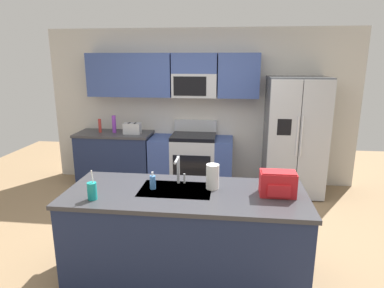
% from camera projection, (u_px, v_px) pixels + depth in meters
% --- Properties ---
extents(ground_plane, '(9.00, 9.00, 0.00)m').
position_uv_depth(ground_plane, '(183.00, 242.00, 3.95)').
color(ground_plane, '#997A56').
rests_on(ground_plane, ground).
extents(kitchen_wall_unit, '(5.20, 0.43, 2.60)m').
position_uv_depth(kitchen_wall_unit, '(192.00, 98.00, 5.61)').
color(kitchen_wall_unit, beige).
rests_on(kitchen_wall_unit, ground).
extents(back_counter, '(1.26, 0.63, 0.90)m').
position_uv_depth(back_counter, '(116.00, 158.00, 5.74)').
color(back_counter, '#1E2A4D').
rests_on(back_counter, ground).
extents(range_oven, '(1.36, 0.61, 1.10)m').
position_uv_depth(range_oven, '(191.00, 161.00, 5.59)').
color(range_oven, '#B7BABF').
rests_on(range_oven, ground).
extents(refrigerator, '(0.90, 0.76, 1.85)m').
position_uv_depth(refrigerator, '(294.00, 137.00, 5.22)').
color(refrigerator, '#4C4F54').
rests_on(refrigerator, ground).
extents(island_counter, '(2.26, 0.90, 0.90)m').
position_uv_depth(island_counter, '(186.00, 235.00, 3.23)').
color(island_counter, '#1E2A4D').
rests_on(island_counter, ground).
extents(toaster, '(0.28, 0.16, 0.18)m').
position_uv_depth(toaster, '(132.00, 128.00, 5.52)').
color(toaster, '#B7BABF').
rests_on(toaster, back_counter).
extents(pepper_mill, '(0.05, 0.05, 0.23)m').
position_uv_depth(pepper_mill, '(100.00, 126.00, 5.63)').
color(pepper_mill, '#B2332D').
rests_on(pepper_mill, back_counter).
extents(bottle_purple, '(0.07, 0.07, 0.29)m').
position_uv_depth(bottle_purple, '(114.00, 124.00, 5.60)').
color(bottle_purple, purple).
rests_on(bottle_purple, back_counter).
extents(sink_faucet, '(0.08, 0.21, 0.28)m').
position_uv_depth(sink_faucet, '(178.00, 168.00, 3.27)').
color(sink_faucet, '#B7BABF').
rests_on(sink_faucet, island_counter).
extents(drink_cup_teal, '(0.08, 0.08, 0.28)m').
position_uv_depth(drink_cup_teal, '(92.00, 191.00, 2.93)').
color(drink_cup_teal, teal).
rests_on(drink_cup_teal, island_counter).
extents(soap_dispenser, '(0.06, 0.06, 0.17)m').
position_uv_depth(soap_dispenser, '(153.00, 182.00, 3.18)').
color(soap_dispenser, '#4C8CD8').
rests_on(soap_dispenser, island_counter).
extents(paper_towel_roll, '(0.12, 0.12, 0.24)m').
position_uv_depth(paper_towel_roll, '(213.00, 177.00, 3.17)').
color(paper_towel_roll, white).
rests_on(paper_towel_roll, island_counter).
extents(backpack, '(0.32, 0.22, 0.23)m').
position_uv_depth(backpack, '(278.00, 183.00, 3.02)').
color(backpack, red).
rests_on(backpack, island_counter).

